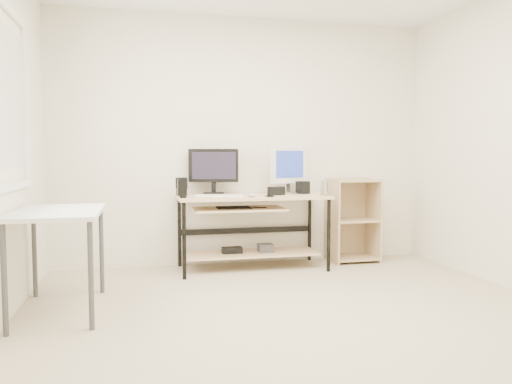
{
  "coord_description": "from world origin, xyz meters",
  "views": [
    {
      "loc": [
        -1.09,
        -3.22,
        1.13
      ],
      "look_at": [
        -0.04,
        1.3,
        0.81
      ],
      "focal_mm": 35.0,
      "sensor_mm": 36.0,
      "label": 1
    }
  ],
  "objects_px": {
    "desk": "(250,216)",
    "white_imac": "(289,166)",
    "side_table": "(58,221)",
    "black_monitor": "(214,168)",
    "shelf_unit": "(351,219)",
    "audio_controller": "(182,187)"
  },
  "relations": [
    {
      "from": "black_monitor",
      "to": "audio_controller",
      "type": "height_order",
      "value": "black_monitor"
    },
    {
      "from": "side_table",
      "to": "black_monitor",
      "type": "relative_size",
      "value": 1.97
    },
    {
      "from": "black_monitor",
      "to": "white_imac",
      "type": "distance_m",
      "value": 0.8
    },
    {
      "from": "desk",
      "to": "black_monitor",
      "type": "relative_size",
      "value": 2.96
    },
    {
      "from": "side_table",
      "to": "shelf_unit",
      "type": "relative_size",
      "value": 1.11
    },
    {
      "from": "side_table",
      "to": "white_imac",
      "type": "distance_m",
      "value": 2.47
    },
    {
      "from": "black_monitor",
      "to": "desk",
      "type": "bearing_deg",
      "value": -15.28
    },
    {
      "from": "white_imac",
      "to": "desk",
      "type": "bearing_deg",
      "value": 173.76
    },
    {
      "from": "desk",
      "to": "side_table",
      "type": "xyz_separation_m",
      "value": [
        -1.65,
        -1.06,
        0.13
      ]
    },
    {
      "from": "shelf_unit",
      "to": "black_monitor",
      "type": "xyz_separation_m",
      "value": [
        -1.51,
        0.03,
        0.57
      ]
    },
    {
      "from": "shelf_unit",
      "to": "black_monitor",
      "type": "relative_size",
      "value": 1.77
    },
    {
      "from": "side_table",
      "to": "white_imac",
      "type": "bearing_deg",
      "value": 29.84
    },
    {
      "from": "white_imac",
      "to": "black_monitor",
      "type": "bearing_deg",
      "value": 152.61
    },
    {
      "from": "black_monitor",
      "to": "white_imac",
      "type": "xyz_separation_m",
      "value": [
        0.8,
        -0.04,
        0.03
      ]
    },
    {
      "from": "black_monitor",
      "to": "white_imac",
      "type": "height_order",
      "value": "white_imac"
    },
    {
      "from": "black_monitor",
      "to": "shelf_unit",
      "type": "bearing_deg",
      "value": 13.14
    },
    {
      "from": "white_imac",
      "to": "audio_controller",
      "type": "xyz_separation_m",
      "value": [
        -1.13,
        -0.09,
        -0.21
      ]
    },
    {
      "from": "shelf_unit",
      "to": "white_imac",
      "type": "xyz_separation_m",
      "value": [
        -0.72,
        -0.01,
        0.59
      ]
    },
    {
      "from": "desk",
      "to": "white_imac",
      "type": "bearing_deg",
      "value": 18.35
    },
    {
      "from": "desk",
      "to": "black_monitor",
      "type": "bearing_deg",
      "value": 150.41
    },
    {
      "from": "side_table",
      "to": "white_imac",
      "type": "relative_size",
      "value": 1.97
    },
    {
      "from": "desk",
      "to": "audio_controller",
      "type": "xyz_separation_m",
      "value": [
        -0.67,
        0.06,
        0.3
      ]
    }
  ]
}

